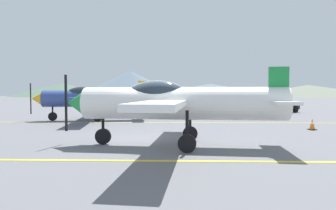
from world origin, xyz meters
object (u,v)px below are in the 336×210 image
(car_sedan, at_px, (278,104))
(traffic_cone_front, at_px, (312,124))
(airplane_near, at_px, (174,102))
(airplane_mid, at_px, (92,98))

(car_sedan, distance_m, traffic_cone_front, 13.94)
(airplane_near, bearing_deg, car_sedan, 61.17)
(airplane_mid, distance_m, car_sedan, 18.18)
(traffic_cone_front, bearing_deg, car_sedan, 77.48)
(airplane_mid, distance_m, traffic_cone_front, 13.96)
(car_sedan, relative_size, traffic_cone_front, 7.73)
(airplane_near, distance_m, airplane_mid, 11.41)
(car_sedan, bearing_deg, airplane_mid, -151.72)
(airplane_near, xyz_separation_m, airplane_mid, (-5.88, 9.78, 0.00))
(airplane_near, distance_m, traffic_cone_front, 8.66)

